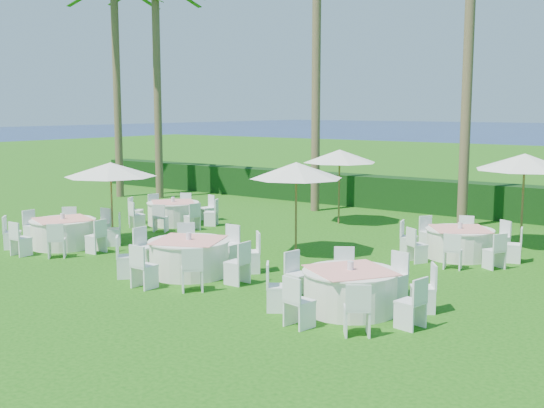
{
  "coord_description": "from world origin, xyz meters",
  "views": [
    {
      "loc": [
        9.86,
        -11.3,
        3.8
      ],
      "look_at": [
        -0.6,
        2.92,
        1.3
      ],
      "focal_mm": 45.0,
      "sensor_mm": 36.0,
      "label": 1
    }
  ],
  "objects_px": {
    "banquet_table_d": "(173,213)",
    "banquet_table_a": "(63,232)",
    "banquet_table_c": "(350,289)",
    "umbrella_c": "(340,156)",
    "banquet_table_f": "(459,242)",
    "umbrella_a": "(111,170)",
    "umbrella_d": "(525,162)",
    "banquet_table_b": "(189,256)",
    "umbrella_b": "(296,170)"
  },
  "relations": [
    {
      "from": "umbrella_a",
      "to": "umbrella_b",
      "type": "distance_m",
      "value": 5.39
    },
    {
      "from": "banquet_table_f",
      "to": "umbrella_d",
      "type": "distance_m",
      "value": 3.1
    },
    {
      "from": "umbrella_c",
      "to": "banquet_table_d",
      "type": "bearing_deg",
      "value": -141.67
    },
    {
      "from": "banquet_table_a",
      "to": "banquet_table_d",
      "type": "distance_m",
      "value": 4.43
    },
    {
      "from": "banquet_table_a",
      "to": "umbrella_a",
      "type": "height_order",
      "value": "umbrella_a"
    },
    {
      "from": "banquet_table_f",
      "to": "umbrella_c",
      "type": "bearing_deg",
      "value": 152.67
    },
    {
      "from": "banquet_table_b",
      "to": "umbrella_d",
      "type": "height_order",
      "value": "umbrella_d"
    },
    {
      "from": "banquet_table_b",
      "to": "umbrella_c",
      "type": "relative_size",
      "value": 1.33
    },
    {
      "from": "banquet_table_b",
      "to": "umbrella_b",
      "type": "bearing_deg",
      "value": 76.66
    },
    {
      "from": "banquet_table_b",
      "to": "banquet_table_d",
      "type": "relative_size",
      "value": 1.11
    },
    {
      "from": "banquet_table_d",
      "to": "umbrella_d",
      "type": "bearing_deg",
      "value": 16.03
    },
    {
      "from": "umbrella_a",
      "to": "umbrella_d",
      "type": "bearing_deg",
      "value": 32.97
    },
    {
      "from": "umbrella_a",
      "to": "umbrella_b",
      "type": "xyz_separation_m",
      "value": [
        5.1,
        1.75,
        0.12
      ]
    },
    {
      "from": "banquet_table_c",
      "to": "umbrella_c",
      "type": "height_order",
      "value": "umbrella_c"
    },
    {
      "from": "banquet_table_f",
      "to": "umbrella_a",
      "type": "xyz_separation_m",
      "value": [
        -8.65,
        -3.94,
        1.69
      ]
    },
    {
      "from": "banquet_table_a",
      "to": "banquet_table_f",
      "type": "height_order",
      "value": "banquet_table_a"
    },
    {
      "from": "banquet_table_b",
      "to": "banquet_table_f",
      "type": "height_order",
      "value": "banquet_table_b"
    },
    {
      "from": "banquet_table_a",
      "to": "banquet_table_d",
      "type": "relative_size",
      "value": 1.05
    },
    {
      "from": "banquet_table_c",
      "to": "umbrella_b",
      "type": "height_order",
      "value": "umbrella_b"
    },
    {
      "from": "banquet_table_c",
      "to": "umbrella_c",
      "type": "bearing_deg",
      "value": 122.04
    },
    {
      "from": "banquet_table_a",
      "to": "banquet_table_b",
      "type": "height_order",
      "value": "banquet_table_b"
    },
    {
      "from": "banquet_table_c",
      "to": "banquet_table_f",
      "type": "height_order",
      "value": "banquet_table_c"
    },
    {
      "from": "umbrella_a",
      "to": "banquet_table_c",
      "type": "bearing_deg",
      "value": -11.29
    },
    {
      "from": "banquet_table_f",
      "to": "umbrella_a",
      "type": "relative_size",
      "value": 1.17
    },
    {
      "from": "umbrella_b",
      "to": "banquet_table_c",
      "type": "bearing_deg",
      "value": -43.92
    },
    {
      "from": "banquet_table_f",
      "to": "umbrella_c",
      "type": "distance_m",
      "value": 6.09
    },
    {
      "from": "banquet_table_b",
      "to": "banquet_table_d",
      "type": "height_order",
      "value": "banquet_table_b"
    },
    {
      "from": "umbrella_a",
      "to": "umbrella_c",
      "type": "relative_size",
      "value": 1.04
    },
    {
      "from": "umbrella_a",
      "to": "umbrella_c",
      "type": "distance_m",
      "value": 7.47
    },
    {
      "from": "umbrella_c",
      "to": "banquet_table_a",
      "type": "bearing_deg",
      "value": -117.79
    },
    {
      "from": "banquet_table_f",
      "to": "umbrella_b",
      "type": "xyz_separation_m",
      "value": [
        -3.56,
        -2.19,
        1.81
      ]
    },
    {
      "from": "banquet_table_d",
      "to": "banquet_table_a",
      "type": "bearing_deg",
      "value": -87.9
    },
    {
      "from": "umbrella_c",
      "to": "umbrella_d",
      "type": "relative_size",
      "value": 0.93
    },
    {
      "from": "banquet_table_f",
      "to": "umbrella_c",
      "type": "height_order",
      "value": "umbrella_c"
    },
    {
      "from": "banquet_table_b",
      "to": "umbrella_d",
      "type": "relative_size",
      "value": 1.23
    },
    {
      "from": "banquet_table_b",
      "to": "umbrella_c",
      "type": "bearing_deg",
      "value": 95.94
    },
    {
      "from": "banquet_table_c",
      "to": "umbrella_c",
      "type": "distance_m",
      "value": 10.01
    },
    {
      "from": "banquet_table_a",
      "to": "umbrella_a",
      "type": "xyz_separation_m",
      "value": [
        0.62,
        1.21,
        1.67
      ]
    },
    {
      "from": "banquet_table_f",
      "to": "umbrella_d",
      "type": "height_order",
      "value": "umbrella_d"
    },
    {
      "from": "banquet_table_f",
      "to": "umbrella_d",
      "type": "xyz_separation_m",
      "value": [
        0.88,
        2.24,
        1.95
      ]
    },
    {
      "from": "banquet_table_c",
      "to": "banquet_table_d",
      "type": "bearing_deg",
      "value": 152.43
    },
    {
      "from": "banquet_table_a",
      "to": "banquet_table_b",
      "type": "relative_size",
      "value": 0.95
    },
    {
      "from": "banquet_table_c",
      "to": "banquet_table_f",
      "type": "relative_size",
      "value": 1.06
    },
    {
      "from": "banquet_table_b",
      "to": "umbrella_b",
      "type": "distance_m",
      "value": 3.75
    },
    {
      "from": "umbrella_a",
      "to": "banquet_table_b",
      "type": "bearing_deg",
      "value": -18.68
    },
    {
      "from": "banquet_table_a",
      "to": "banquet_table_c",
      "type": "xyz_separation_m",
      "value": [
        9.34,
        -0.53,
        0.01
      ]
    },
    {
      "from": "banquet_table_f",
      "to": "umbrella_d",
      "type": "bearing_deg",
      "value": 68.69
    },
    {
      "from": "banquet_table_c",
      "to": "umbrella_b",
      "type": "xyz_separation_m",
      "value": [
        -3.62,
        3.49,
        1.79
      ]
    },
    {
      "from": "banquet_table_a",
      "to": "umbrella_c",
      "type": "xyz_separation_m",
      "value": [
        4.12,
        7.81,
        1.82
      ]
    },
    {
      "from": "banquet_table_c",
      "to": "umbrella_a",
      "type": "distance_m",
      "value": 9.04
    }
  ]
}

